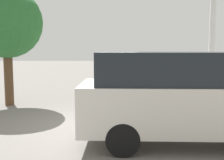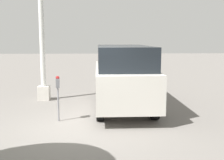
% 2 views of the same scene
% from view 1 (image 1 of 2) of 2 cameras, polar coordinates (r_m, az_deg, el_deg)
% --- Properties ---
extents(ground_plane, '(80.00, 80.00, 0.00)m').
position_cam_1_polar(ground_plane, '(8.15, -3.76, -9.48)').
color(ground_plane, slate).
extents(parking_meter_near, '(0.21, 0.14, 1.33)m').
position_cam_1_polar(parking_meter_near, '(8.57, 1.98, -1.95)').
color(parking_meter_near, gray).
rests_on(parking_meter_near, ground).
extents(lamp_post, '(0.44, 0.44, 5.33)m').
position_cam_1_polar(lamp_post, '(9.90, 19.52, 4.59)').
color(lamp_post, beige).
rests_on(lamp_post, ground).
extents(parked_van, '(5.10, 1.87, 2.15)m').
position_cam_1_polar(parked_van, '(6.73, 15.42, -2.93)').
color(parked_van, beige).
rests_on(parked_van, ground).
extents(street_tree, '(2.74, 2.74, 4.59)m').
position_cam_1_polar(street_tree, '(11.67, -20.67, 10.79)').
color(street_tree, '#513823').
rests_on(street_tree, ground).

